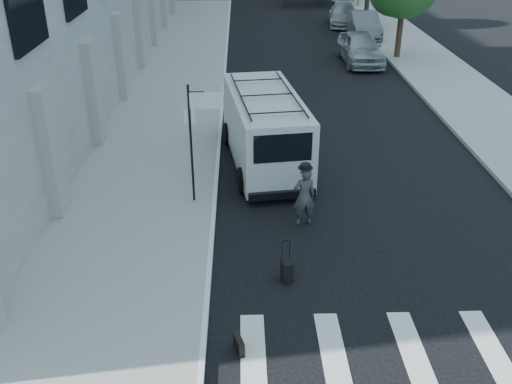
{
  "coord_description": "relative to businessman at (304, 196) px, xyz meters",
  "views": [
    {
      "loc": [
        -1.18,
        -11.69,
        8.1
      ],
      "look_at": [
        -0.82,
        1.44,
        1.3
      ],
      "focal_mm": 40.0,
      "sensor_mm": 36.0,
      "label": 1
    }
  ],
  "objects": [
    {
      "name": "briefcase",
      "position": [
        -1.79,
        -5.0,
        -0.68
      ],
      "size": [
        0.24,
        0.46,
        0.34
      ],
      "primitive_type": "cube",
      "rotation": [
        0.0,
        0.0,
        0.29
      ],
      "color": "black",
      "rests_on": "ground"
    },
    {
      "name": "suitcase",
      "position": [
        -0.66,
        -2.63,
        -0.58
      ],
      "size": [
        0.29,
        0.4,
        1.03
      ],
      "rotation": [
        0.0,
        0.0,
        0.16
      ],
      "color": "black",
      "rests_on": "ground"
    },
    {
      "name": "parked_car_b",
      "position": [
        6.29,
        23.72,
        -0.05
      ],
      "size": [
        1.81,
        4.89,
        1.6
      ],
      "primitive_type": "imported",
      "rotation": [
        0.0,
        0.0,
        -0.03
      ],
      "color": "#57595F",
      "rests_on": "ground"
    },
    {
      "name": "businessman",
      "position": [
        0.0,
        0.0,
        0.0
      ],
      "size": [
        0.69,
        0.52,
        1.7
      ],
      "primitive_type": "imported",
      "rotation": [
        0.0,
        0.0,
        3.33
      ],
      "color": "#373739",
      "rests_on": "ground"
    },
    {
      "name": "sign_pole",
      "position": [
        -2.88,
        1.2,
        1.8
      ],
      "size": [
        1.03,
        0.07,
        3.5
      ],
      "color": "black",
      "rests_on": "sidewalk_left"
    },
    {
      "name": "sidewalk_left",
      "position": [
        -4.76,
        14.0,
        -0.78
      ],
      "size": [
        4.5,
        48.0,
        0.15
      ],
      "primitive_type": "cube",
      "color": "gray",
      "rests_on": "ground"
    },
    {
      "name": "parked_car_c",
      "position": [
        5.66,
        27.71,
        -0.13
      ],
      "size": [
        2.58,
        5.15,
        1.43
      ],
      "primitive_type": "imported",
      "rotation": [
        0.0,
        0.0,
        -0.12
      ],
      "color": "#9A9EA2",
      "rests_on": "ground"
    },
    {
      "name": "ground",
      "position": [
        -0.51,
        -2.0,
        -0.85
      ],
      "size": [
        120.0,
        120.0,
        0.0
      ],
      "primitive_type": "plane",
      "color": "black",
      "rests_on": "ground"
    },
    {
      "name": "cargo_van",
      "position": [
        -0.93,
        4.21,
        0.4
      ],
      "size": [
        2.92,
        6.66,
        2.42
      ],
      "rotation": [
        0.0,
        0.0,
        0.13
      ],
      "color": "silver",
      "rests_on": "ground"
    },
    {
      "name": "parked_car_a",
      "position": [
        4.83,
        17.21,
        -0.01
      ],
      "size": [
        2.11,
        4.97,
        1.68
      ],
      "primitive_type": "imported",
      "rotation": [
        0.0,
        0.0,
        0.03
      ],
      "color": "#9DA1A5",
      "rests_on": "ground"
    },
    {
      "name": "sidewalk_right",
      "position": [
        8.49,
        18.0,
        -0.78
      ],
      "size": [
        4.0,
        56.0,
        0.15
      ],
      "primitive_type": "cube",
      "color": "gray",
      "rests_on": "ground"
    }
  ]
}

